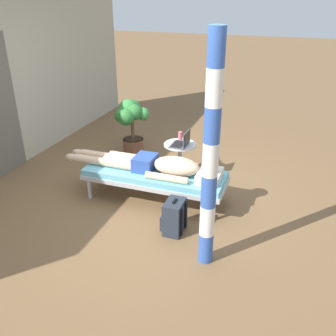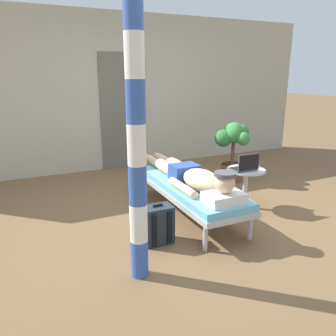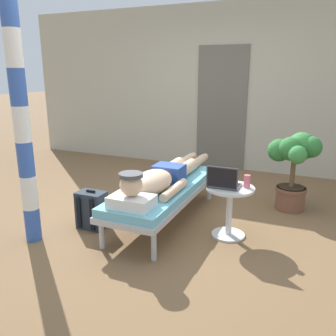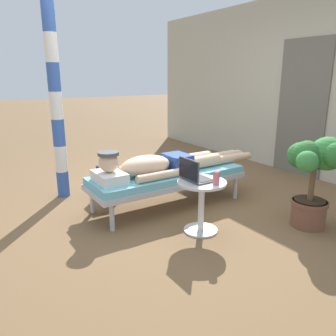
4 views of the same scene
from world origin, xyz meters
name	(u,v)px [view 1 (image 1 of 4)]	position (x,y,z in m)	size (l,w,h in m)	color
ground_plane	(151,199)	(0.00, 0.00, 0.00)	(40.00, 40.00, 0.00)	brown
lounge_chair	(155,176)	(0.02, -0.05, 0.35)	(0.65, 1.89, 0.42)	#B7B7BC
person_reclining	(159,165)	(0.02, -0.11, 0.52)	(0.53, 2.17, 0.33)	white
side_table	(180,154)	(0.79, -0.15, 0.36)	(0.48, 0.48, 0.52)	silver
laptop	(182,142)	(0.73, -0.20, 0.58)	(0.31, 0.24, 0.23)	#4C4C51
drink_glass	(180,136)	(0.94, -0.10, 0.59)	(0.06, 0.06, 0.13)	#D86672
backpack	(174,217)	(-0.61, -0.53, 0.20)	(0.30, 0.26, 0.42)	#262D38
potted_plant	(131,121)	(1.30, 0.88, 0.60)	(0.61, 0.57, 0.94)	brown
porch_post	(210,159)	(-0.98, -1.01, 1.16)	(0.15, 0.15, 2.32)	#3359B2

